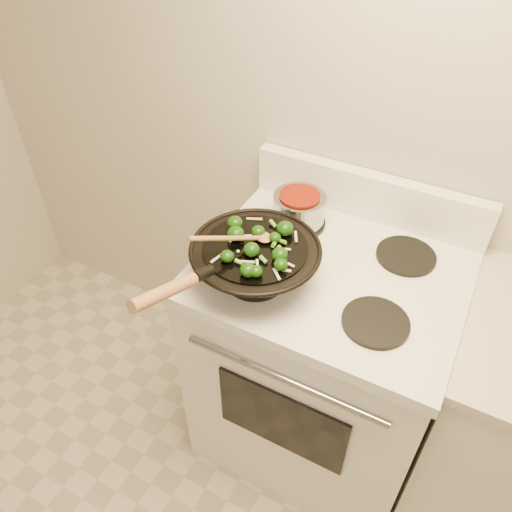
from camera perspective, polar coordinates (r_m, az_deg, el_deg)
The scene contains 5 objects.
stove at distance 1.84m, azimuth 7.30°, elevation -11.64°, with size 0.78×0.67×1.08m.
wok at distance 1.40m, azimuth -0.19°, elevation -0.59°, with size 0.37×0.61×0.25m.
stirfry at distance 1.35m, azimuth 0.14°, elevation 1.35°, with size 0.24×0.25×0.04m.
wooden_spoon at distance 1.34m, azimuth -1.52°, elevation 2.10°, with size 0.16×0.22×0.10m.
saucepan at distance 1.62m, azimuth 4.90°, elevation 5.45°, with size 0.17×0.27×0.10m.
Camera 1 is at (0.27, 0.10, 1.93)m, focal length 35.00 mm.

